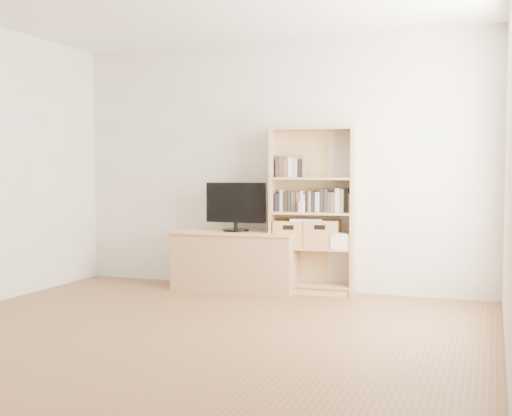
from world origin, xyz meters
The scene contains 13 objects.
floor centered at (0.00, 0.00, 0.00)m, with size 4.50×5.00×0.01m, color brown.
back_wall centered at (0.00, 2.50, 1.30)m, with size 4.50×0.02×2.60m, color beige.
right_wall centered at (2.25, 0.00, 1.30)m, with size 0.02×5.00×2.60m, color beige.
tv_stand centered at (-0.36, 2.26, 0.29)m, with size 1.28×0.48×0.59m, color #A67A55.
bookshelf centered at (0.44, 2.35, 0.85)m, with size 0.85×0.30×1.69m, color #A67A55.
television centered at (-0.36, 2.26, 0.87)m, with size 0.65×0.05×0.51m, color black.
books_row_mid centered at (0.43, 2.37, 0.93)m, with size 0.80×0.16×0.21m, color black.
books_row_upper centered at (0.25, 2.35, 1.28)m, with size 0.40×0.15×0.21m, color black.
baby_monitor centered at (0.35, 2.25, 0.88)m, with size 0.06×0.04×0.11m, color white.
basket_left centered at (0.21, 2.32, 0.60)m, with size 0.32×0.26×0.26m, color #B37D50.
basket_right centered at (0.54, 2.35, 0.61)m, with size 0.33×0.27×0.27m, color #B37D50.
laptop centered at (0.38, 2.34, 0.75)m, with size 0.32×0.22×0.03m, color silver.
magazine_stack centered at (0.73, 2.37, 0.53)m, with size 0.19×0.28×0.13m, color beige.
Camera 1 is at (2.15, -3.91, 1.24)m, focal length 45.00 mm.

